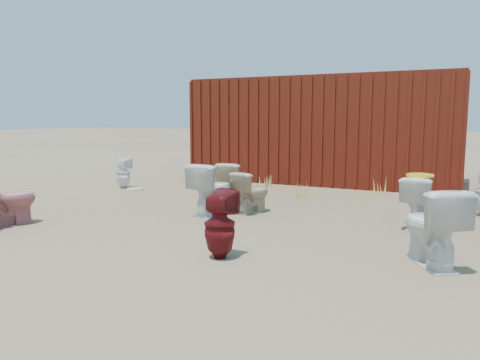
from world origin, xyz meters
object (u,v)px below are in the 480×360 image
at_px(shipping_container, 326,130).
at_px(toilet_back_beige_left, 236,184).
at_px(toilet_front_e, 432,226).
at_px(toilet_front_pink, 8,199).
at_px(loose_tank, 217,191).
at_px(toilet_back_a, 123,173).
at_px(toilet_back_beige_right, 252,192).
at_px(toilet_back_yellowlid, 419,202).
at_px(toilet_front_maroon, 220,224).
at_px(toilet_front_c, 212,189).

distance_m(shipping_container, toilet_back_beige_left, 3.92).
height_order(toilet_front_e, toilet_back_beige_left, toilet_front_e).
bearing_deg(toilet_front_e, shipping_container, -97.01).
relative_size(toilet_front_pink, loose_tank, 1.49).
relative_size(toilet_front_e, toilet_back_a, 1.23).
bearing_deg(toilet_front_pink, toilet_back_beige_right, -121.74).
bearing_deg(toilet_front_pink, toilet_back_yellowlid, -137.61).
xyz_separation_m(toilet_back_a, loose_tank, (2.53, -0.44, -0.15)).
bearing_deg(toilet_front_maroon, toilet_back_a, -39.10).
height_order(toilet_front_c, toilet_back_a, toilet_front_c).
bearing_deg(toilet_front_e, toilet_back_beige_right, -62.76).
bearing_deg(toilet_back_beige_left, toilet_back_a, -7.80).
relative_size(toilet_back_beige_left, loose_tank, 1.46).
distance_m(toilet_front_maroon, toilet_front_e, 2.16).
bearing_deg(toilet_back_beige_right, toilet_back_a, -0.16).
bearing_deg(toilet_back_yellowlid, loose_tank, -4.43).
bearing_deg(toilet_front_c, toilet_back_beige_right, -133.64).
relative_size(shipping_container, toilet_back_beige_right, 9.18).
relative_size(toilet_back_a, loose_tank, 1.31).
relative_size(toilet_back_yellowlid, loose_tank, 1.42).
distance_m(toilet_front_pink, toilet_back_yellowlid, 5.65).
relative_size(toilet_front_pink, toilet_back_beige_right, 1.14).
distance_m(toilet_front_c, toilet_front_e, 3.43).
distance_m(toilet_front_e, toilet_back_beige_right, 3.18).
height_order(toilet_back_beige_left, toilet_back_yellowlid, toilet_back_beige_left).
bearing_deg(toilet_back_beige_right, toilet_front_pink, 58.50).
relative_size(toilet_back_beige_right, loose_tank, 1.31).
xyz_separation_m(shipping_container, toilet_front_c, (-0.41, -4.76, -0.80)).
bearing_deg(toilet_front_c, toilet_front_maroon, 125.85).
distance_m(shipping_container, toilet_back_beige_right, 4.41).
bearing_deg(loose_tank, toilet_back_a, 159.76).
bearing_deg(toilet_back_beige_left, toilet_back_yellowlid, 175.85).
distance_m(toilet_back_a, loose_tank, 2.57).
bearing_deg(toilet_front_e, toilet_back_beige_left, -65.28).
xyz_separation_m(toilet_back_beige_left, toilet_back_beige_right, (0.54, -0.52, -0.04)).
distance_m(toilet_back_beige_left, toilet_back_yellowlid, 3.03).
bearing_deg(toilet_back_beige_right, shipping_container, -71.21).
distance_m(toilet_back_beige_right, toilet_back_yellowlid, 2.46).
bearing_deg(shipping_container, toilet_back_yellowlid, -59.24).
bearing_deg(loose_tank, toilet_front_maroon, -70.54).
xyz_separation_m(toilet_front_e, toilet_back_a, (-6.30, 2.77, -0.08)).
bearing_deg(toilet_back_a, toilet_back_beige_left, 167.66).
bearing_deg(toilet_front_maroon, toilet_back_yellowlid, -125.71).
bearing_deg(toilet_back_beige_right, toilet_back_yellowlid, -160.36).
bearing_deg(loose_tank, toilet_back_beige_left, -32.41).
height_order(shipping_container, loose_tank, shipping_container).
height_order(toilet_back_beige_left, toilet_back_beige_right, toilet_back_beige_left).
distance_m(toilet_front_c, toilet_back_beige_right, 0.65).
height_order(shipping_container, toilet_front_maroon, shipping_container).
xyz_separation_m(toilet_front_maroon, toilet_back_a, (-4.27, 3.50, -0.04)).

